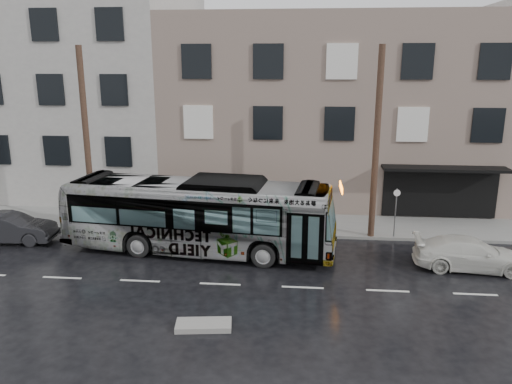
% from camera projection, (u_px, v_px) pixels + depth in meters
% --- Properties ---
extents(ground, '(120.00, 120.00, 0.00)m').
position_uv_depth(ground, '(229.00, 260.00, 21.79)').
color(ground, black).
rests_on(ground, ground).
extents(sidewalk, '(90.00, 3.60, 0.15)m').
position_uv_depth(sidewalk, '(243.00, 223.00, 26.49)').
color(sidewalk, gray).
rests_on(sidewalk, ground).
extents(building_taupe, '(20.00, 12.00, 11.00)m').
position_uv_depth(building_taupe, '(333.00, 108.00, 32.19)').
color(building_taupe, gray).
rests_on(building_taupe, ground).
extents(building_grey, '(26.00, 15.00, 16.00)m').
position_uv_depth(building_grey, '(4.00, 67.00, 35.06)').
color(building_grey, '#B0ADA7').
rests_on(building_grey, ground).
extents(utility_pole_front, '(0.30, 0.30, 9.00)m').
position_uv_depth(utility_pole_front, '(376.00, 144.00, 23.22)').
color(utility_pole_front, '#4D3326').
rests_on(utility_pole_front, sidewalk).
extents(utility_pole_rear, '(0.30, 0.30, 9.00)m').
position_uv_depth(utility_pole_rear, '(87.00, 140.00, 24.47)').
color(utility_pole_rear, '#4D3326').
rests_on(utility_pole_rear, sidewalk).
extents(sign_post, '(0.06, 0.06, 2.40)m').
position_uv_depth(sign_post, '(395.00, 213.00, 23.95)').
color(sign_post, slate).
rests_on(sign_post, sidewalk).
extents(bus, '(12.53, 4.26, 3.42)m').
position_uv_depth(bus, '(198.00, 215.00, 22.38)').
color(bus, '#B2B2B2').
rests_on(bus, ground).
extents(white_sedan, '(4.69, 2.20, 1.32)m').
position_uv_depth(white_sedan, '(470.00, 254.00, 20.69)').
color(white_sedan, silver).
rests_on(white_sedan, ground).
extents(dark_sedan, '(4.38, 1.86, 1.41)m').
position_uv_depth(dark_sedan, '(9.00, 228.00, 23.75)').
color(dark_sedan, black).
rests_on(dark_sedan, ground).
extents(slush_pile, '(1.89, 1.02, 0.18)m').
position_uv_depth(slush_pile, '(204.00, 325.00, 16.19)').
color(slush_pile, gray).
rests_on(slush_pile, ground).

